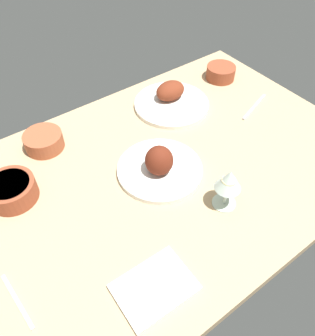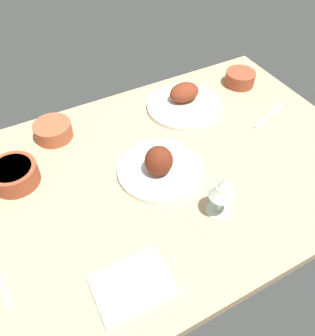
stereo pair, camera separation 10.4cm
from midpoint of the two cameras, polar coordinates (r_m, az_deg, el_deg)
dining_table at (r=110.38cm, az=-2.69°, el=-1.55°), size 140.00×90.00×4.00cm
plate_center_main at (r=134.01cm, az=0.03°, el=11.26°), size 28.64×28.64×8.21cm
plate_far_side at (r=106.82cm, az=-2.38°, el=0.20°), size 27.18×27.18×10.94cm
bowl_sauce at (r=122.72cm, az=-20.80°, el=4.20°), size 12.98×12.98×5.60cm
bowl_potatoes at (r=150.12cm, az=8.51°, el=15.48°), size 12.01×12.01×5.61cm
bowl_onions at (r=110.59cm, az=-25.74°, el=-3.46°), size 14.60×14.60×6.33cm
wine_glass at (r=94.23cm, az=8.74°, el=-2.43°), size 7.60×7.60×14.00cm
folded_napkin at (r=87.69cm, az=-4.09°, el=-19.45°), size 19.08×14.21×1.20cm
fork_loose at (r=94.54cm, az=-25.47°, el=-19.62°), size 2.03×16.44×0.80cm
spoon_loose at (r=137.10cm, az=13.75°, el=9.79°), size 18.08×6.51×0.80cm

